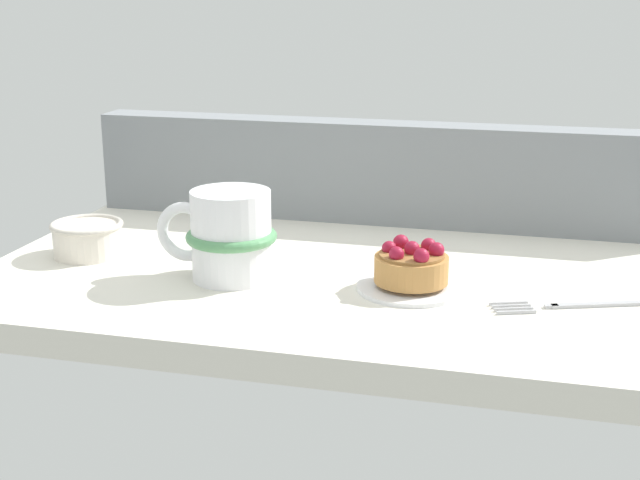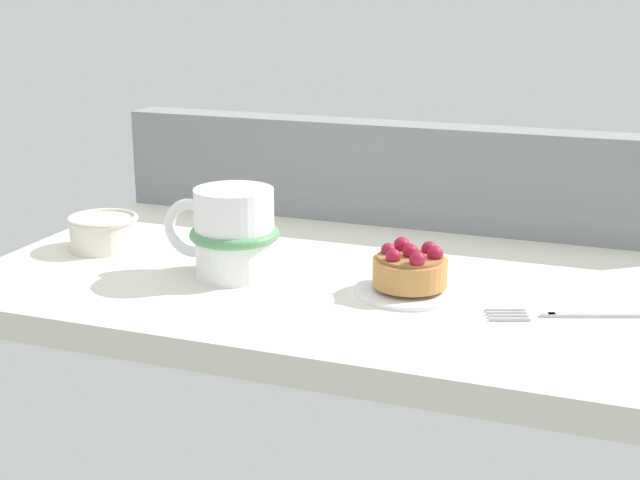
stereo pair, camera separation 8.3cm
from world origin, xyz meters
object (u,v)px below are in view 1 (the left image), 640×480
object	(u,v)px
dessert_plate	(411,286)
raspberry_tart	(412,265)
coffee_mug	(229,235)
dessert_fork	(583,304)
sugar_bowl	(87,238)

from	to	relation	value
dessert_plate	raspberry_tart	world-z (taller)	raspberry_tart
coffee_mug	dessert_fork	bearing A→B (deg)	0.56
raspberry_tart	coffee_mug	world-z (taller)	coffee_mug
coffee_mug	dessert_fork	size ratio (longest dim) A/B	0.73
dessert_fork	sugar_bowl	size ratio (longest dim) A/B	2.18
dessert_plate	sugar_bowl	distance (cm)	34.31
raspberry_tart	sugar_bowl	bearing A→B (deg)	176.26
raspberry_tart	dessert_fork	size ratio (longest dim) A/B	0.42
dessert_plate	sugar_bowl	bearing A→B (deg)	176.23
coffee_mug	sugar_bowl	size ratio (longest dim) A/B	1.60
dessert_plate	raspberry_tart	distance (cm)	2.02
dessert_plate	sugar_bowl	xyz separation A→B (cm)	(-34.20, 2.25, 1.56)
coffee_mug	raspberry_tart	bearing A→B (deg)	3.39
coffee_mug	sugar_bowl	xyz separation A→B (cm)	(-16.80, 3.27, -2.37)
coffee_mug	dessert_fork	distance (cm)	33.05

